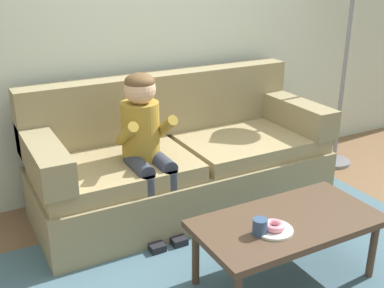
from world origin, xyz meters
TOP-DOWN VIEW (x-y plane):
  - ground at (0.00, 0.00)m, footprint 10.00×10.00m
  - wall_back at (0.00, 1.40)m, footprint 8.00×0.10m
  - area_rug at (0.00, -0.25)m, footprint 2.79×2.02m
  - couch at (0.02, 0.85)m, footprint 2.21×0.90m
  - coffee_table at (0.11, -0.31)m, footprint 1.07×0.55m
  - person_child at (-0.35, 0.64)m, footprint 0.34×0.58m
  - plate at (-0.04, -0.37)m, footprint 0.21×0.21m
  - donut at (-0.04, -0.37)m, footprint 0.14×0.14m
  - mug at (-0.13, -0.36)m, footprint 0.08×0.08m

SIDE VIEW (x-z plane):
  - ground at x=0.00m, z-range 0.00..0.00m
  - area_rug at x=0.00m, z-range 0.00..0.01m
  - couch at x=0.02m, z-range -0.14..0.83m
  - coffee_table at x=0.11m, z-range 0.17..0.58m
  - plate at x=-0.04m, z-range 0.42..0.43m
  - donut at x=-0.04m, z-range 0.43..0.47m
  - mug at x=-0.13m, z-range 0.42..0.51m
  - person_child at x=-0.35m, z-range 0.12..1.22m
  - wall_back at x=0.00m, z-range 0.00..2.80m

